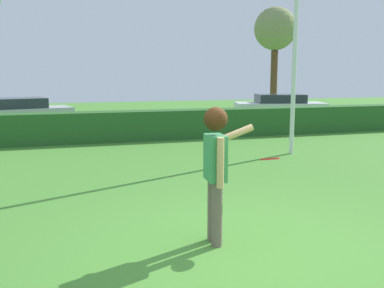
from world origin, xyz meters
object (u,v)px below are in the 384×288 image
person (216,160)px  frisbee (270,159)px  bare_elm_tree (275,31)px  parked_car_silver (17,112)px  parked_car_white (280,106)px  lamppost (296,11)px

person → frisbee: (0.78, 0.06, -0.04)m
person → bare_elm_tree: bare_elm_tree is taller
person → bare_elm_tree: 19.38m
bare_elm_tree → parked_car_silver: bearing=-166.7°
frisbee → bare_elm_tree: bare_elm_tree is taller
frisbee → bare_elm_tree: bearing=62.1°
parked_car_silver → parked_car_white: 11.75m
person → bare_elm_tree: size_ratio=0.31×
frisbee → bare_elm_tree: (8.72, 16.48, 3.47)m
person → bare_elm_tree: bearing=60.1°
lamppost → parked_car_silver: 11.64m
person → parked_car_silver: 13.93m
frisbee → person: bearing=-175.7°
frisbee → parked_car_white: (7.42, 13.35, -0.37)m
person → parked_car_silver: person is taller
parked_car_silver → bare_elm_tree: (13.05, 3.07, 3.84)m
person → parked_car_white: person is taller
person → frisbee: bearing=4.3°
frisbee → lamppost: size_ratio=0.04×
lamppost → parked_car_white: size_ratio=1.57×
lamppost → parked_car_white: bearing=63.6°
person → parked_car_white: 15.72m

